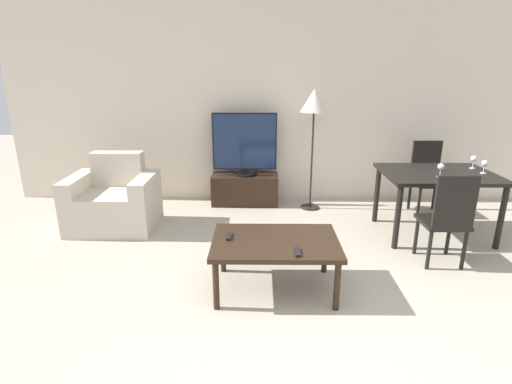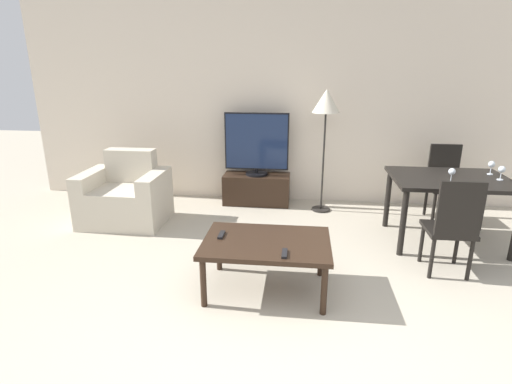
% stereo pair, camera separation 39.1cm
% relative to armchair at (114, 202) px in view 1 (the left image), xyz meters
% --- Properties ---
extents(ground_plane, '(18.00, 18.00, 0.00)m').
position_rel_armchair_xyz_m(ground_plane, '(1.99, -2.44, -0.31)').
color(ground_plane, '#B2A893').
extents(wall_back, '(7.43, 0.06, 2.70)m').
position_rel_armchair_xyz_m(wall_back, '(1.99, 1.11, 1.04)').
color(wall_back, beige).
rests_on(wall_back, ground_plane).
extents(armchair, '(0.96, 0.75, 0.85)m').
position_rel_armchair_xyz_m(armchair, '(0.00, 0.00, 0.00)').
color(armchair, beige).
rests_on(armchair, ground_plane).
extents(tv_stand, '(0.90, 0.38, 0.41)m').
position_rel_armchair_xyz_m(tv_stand, '(1.51, 0.85, -0.10)').
color(tv_stand, black).
rests_on(tv_stand, ground_plane).
extents(tv, '(0.86, 0.30, 0.84)m').
position_rel_armchair_xyz_m(tv, '(1.51, 0.85, 0.52)').
color(tv, black).
rests_on(tv, tv_stand).
extents(coffee_table, '(1.05, 0.72, 0.46)m').
position_rel_armchair_xyz_m(coffee_table, '(1.84, -1.38, 0.10)').
color(coffee_table, black).
rests_on(coffee_table, ground_plane).
extents(dining_table, '(1.18, 0.89, 0.73)m').
position_rel_armchair_xyz_m(dining_table, '(3.66, -0.18, 0.33)').
color(dining_table, black).
rests_on(dining_table, ground_plane).
extents(dining_chair_near, '(0.40, 0.40, 0.92)m').
position_rel_armchair_xyz_m(dining_chair_near, '(3.45, -0.94, 0.19)').
color(dining_chair_near, black).
rests_on(dining_chair_near, ground_plane).
extents(dining_chair_far, '(0.40, 0.40, 0.92)m').
position_rel_armchair_xyz_m(dining_chair_far, '(3.87, 0.57, 0.19)').
color(dining_chair_far, black).
rests_on(dining_chair_far, ground_plane).
extents(floor_lamp, '(0.34, 0.34, 1.57)m').
position_rel_armchair_xyz_m(floor_lamp, '(2.39, 0.67, 1.04)').
color(floor_lamp, black).
rests_on(floor_lamp, ground_plane).
extents(remote_primary, '(0.04, 0.15, 0.02)m').
position_rel_armchair_xyz_m(remote_primary, '(2.00, -1.62, 0.16)').
color(remote_primary, black).
rests_on(remote_primary, coffee_table).
extents(remote_secondary, '(0.04, 0.15, 0.02)m').
position_rel_armchair_xyz_m(remote_secondary, '(1.45, -1.33, 0.16)').
color(remote_secondary, black).
rests_on(remote_secondary, coffee_table).
extents(wine_glass_left, '(0.07, 0.07, 0.15)m').
position_rel_armchair_xyz_m(wine_glass_left, '(3.59, -0.38, 0.52)').
color(wine_glass_left, silver).
rests_on(wine_glass_left, dining_table).
extents(wine_glass_center, '(0.07, 0.07, 0.15)m').
position_rel_armchair_xyz_m(wine_glass_center, '(4.11, -0.01, 0.52)').
color(wine_glass_center, silver).
rests_on(wine_glass_center, dining_table).
extents(wine_glass_right, '(0.07, 0.07, 0.15)m').
position_rel_armchair_xyz_m(wine_glass_right, '(4.12, -0.23, 0.52)').
color(wine_glass_right, silver).
rests_on(wine_glass_right, dining_table).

